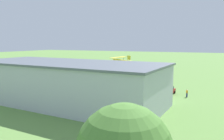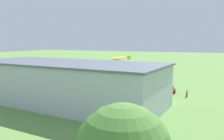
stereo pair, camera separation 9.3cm
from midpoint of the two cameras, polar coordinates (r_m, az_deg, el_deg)
ground_plane at (r=77.58m, az=1.24°, el=-1.66°), size 400.00×400.00×0.00m
hangar at (r=45.06m, az=-11.27°, el=-2.97°), size 38.43×17.54×7.83m
biplane at (r=73.03m, az=2.25°, el=2.23°), size 6.84×9.03×3.66m
car_red at (r=53.05m, az=13.73°, el=-4.89°), size 2.58×4.43×1.73m
car_green at (r=68.20m, az=-17.88°, el=-2.45°), size 2.14×4.76×1.66m
car_silver at (r=74.83m, az=-20.93°, el=-1.80°), size 2.20×4.39×1.56m
car_blue at (r=78.50m, az=-24.54°, el=-1.59°), size 2.59×4.45×1.55m
person_walking_on_apron at (r=64.19m, az=-3.69°, el=-2.68°), size 0.41×0.41×1.75m
person_crossing_taxiway at (r=69.59m, az=-15.39°, el=-2.24°), size 0.53×0.53×1.59m
person_by_parked_cars at (r=58.89m, az=8.13°, el=-3.67°), size 0.49×0.49×1.63m
person_at_fence_line at (r=51.52m, az=17.95°, el=-5.45°), size 0.54×0.54×1.65m
person_near_hangar_door at (r=59.81m, az=4.36°, el=-3.41°), size 0.45×0.45×1.71m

